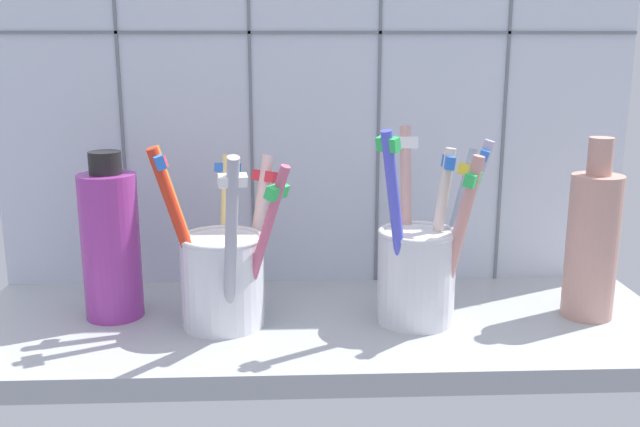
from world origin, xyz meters
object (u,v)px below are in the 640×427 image
Objects in this scene: toothbrush_cup_left at (222,270)px; ceramic_vase at (591,241)px; toothbrush_cup_right at (420,265)px; soap_bottle at (111,243)px.

ceramic_vase is (33.17, 0.94, 1.99)cm from toothbrush_cup_left.
toothbrush_cup_left and ceramic_vase have the same top height.
toothbrush_cup_right is 27.79cm from soap_bottle.
soap_bottle is (-43.35, 1.51, -0.06)cm from ceramic_vase.
ceramic_vase is at bearing 1.62° from toothbrush_cup_left.
toothbrush_cup_right is at bearing -176.63° from ceramic_vase.
soap_bottle is at bearing 178.00° from ceramic_vase.
toothbrush_cup_left is 0.92× the size of toothbrush_cup_right.
toothbrush_cup_right is 1.17× the size of soap_bottle.
soap_bottle is at bearing 166.48° from toothbrush_cup_left.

